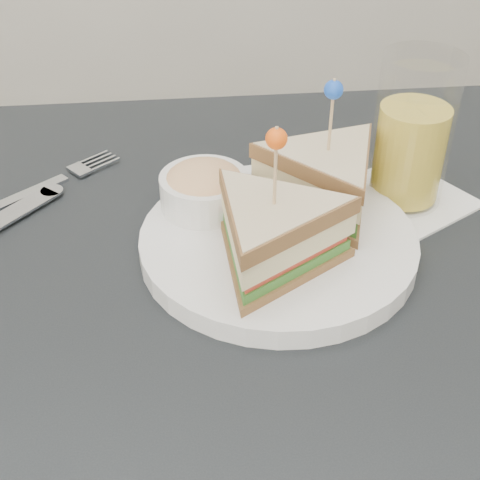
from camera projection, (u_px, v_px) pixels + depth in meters
name	position (u px, v px, depth m)	size (l,w,h in m)	color
table	(230.00, 357.00, 0.61)	(0.80, 0.80, 0.75)	black
plate_meal	(286.00, 212.00, 0.60)	(0.29, 0.28, 0.15)	white
cutlery_fork	(51.00, 183.00, 0.71)	(0.15, 0.13, 0.01)	#B9BDC4
drink_set	(411.00, 140.00, 0.65)	(0.16, 0.16, 0.15)	white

